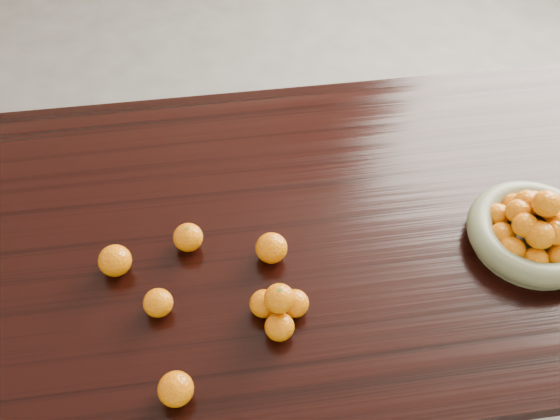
{
  "coord_description": "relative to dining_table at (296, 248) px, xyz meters",
  "views": [
    {
      "loc": [
        -0.17,
        -0.9,
        1.85
      ],
      "look_at": [
        -0.04,
        -0.02,
        0.83
      ],
      "focal_mm": 40.0,
      "sensor_mm": 36.0,
      "label": 1
    }
  ],
  "objects": [
    {
      "name": "ground",
      "position": [
        0.0,
        0.0,
        -0.66
      ],
      "size": [
        5.0,
        5.0,
        0.0
      ],
      "primitive_type": "plane",
      "color": "#65625F",
      "rests_on": "ground"
    },
    {
      "name": "orange_pyramid",
      "position": [
        -0.07,
        -0.24,
        0.13
      ],
      "size": [
        0.12,
        0.12,
        0.1
      ],
      "rotation": [
        0.0,
        0.0,
        -0.13
      ],
      "color": "orange",
      "rests_on": "dining_table"
    },
    {
      "name": "fruit_bowl",
      "position": [
        0.51,
        -0.12,
        0.13
      ],
      "size": [
        0.29,
        0.29,
        0.15
      ],
      "rotation": [
        0.0,
        0.0,
        -0.24
      ],
      "color": "#6D7152",
      "rests_on": "dining_table"
    },
    {
      "name": "loose_orange_3",
      "position": [
        -0.4,
        -0.07,
        0.12
      ],
      "size": [
        0.07,
        0.07,
        0.07
      ],
      "primitive_type": "ellipsoid",
      "color": "orange",
      "rests_on": "dining_table"
    },
    {
      "name": "loose_orange_1",
      "position": [
        -0.31,
        -0.19,
        0.12
      ],
      "size": [
        0.06,
        0.06,
        0.06
      ],
      "primitive_type": "ellipsoid",
      "color": "orange",
      "rests_on": "dining_table"
    },
    {
      "name": "loose_orange_4",
      "position": [
        -0.28,
        -0.38,
        0.12
      ],
      "size": [
        0.07,
        0.07,
        0.06
      ],
      "primitive_type": "ellipsoid",
      "color": "orange",
      "rests_on": "dining_table"
    },
    {
      "name": "loose_orange_2",
      "position": [
        -0.07,
        -0.08,
        0.12
      ],
      "size": [
        0.07,
        0.07,
        0.07
      ],
      "primitive_type": "ellipsoid",
      "color": "orange",
      "rests_on": "dining_table"
    },
    {
      "name": "loose_orange_0",
      "position": [
        -0.25,
        -0.03,
        0.12
      ],
      "size": [
        0.07,
        0.07,
        0.06
      ],
      "primitive_type": "ellipsoid",
      "color": "orange",
      "rests_on": "dining_table"
    },
    {
      "name": "dining_table",
      "position": [
        0.0,
        0.0,
        0.0
      ],
      "size": [
        2.0,
        1.0,
        0.75
      ],
      "color": "black",
      "rests_on": "ground"
    }
  ]
}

